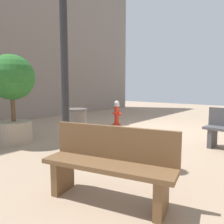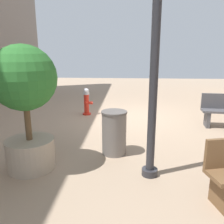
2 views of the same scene
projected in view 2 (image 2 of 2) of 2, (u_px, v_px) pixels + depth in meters
name	position (u px, v px, depth m)	size (l,w,h in m)	color
ground_plane	(133.00, 117.00, 7.79)	(23.40, 23.40, 0.00)	tan
fire_hydrant	(87.00, 101.00, 7.99)	(0.36, 0.40, 0.92)	red
planter_tree	(25.00, 97.00, 4.06)	(1.14, 1.14, 2.26)	tan
street_lamp	(157.00, 12.00, 3.46)	(0.36, 0.36, 4.39)	#2D2D33
trash_bin	(114.00, 133.00, 4.91)	(0.54, 0.54, 0.93)	slate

